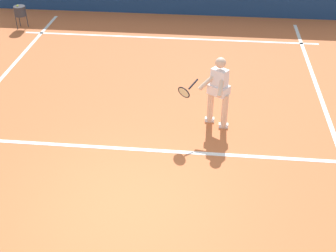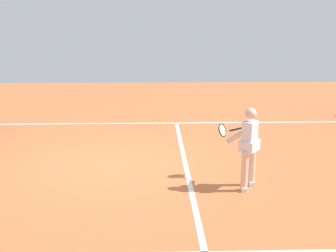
% 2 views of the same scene
% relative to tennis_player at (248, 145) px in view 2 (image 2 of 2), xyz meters
% --- Properties ---
extents(ground_plane, '(25.50, 25.50, 0.00)m').
position_rel_tennis_player_xyz_m(ground_plane, '(1.48, 2.69, -0.85)').
color(ground_plane, '#C66638').
extents(service_line_marking, '(7.87, 0.10, 0.01)m').
position_rel_tennis_player_xyz_m(service_line_marking, '(1.48, 1.06, -0.84)').
color(service_line_marking, white).
rests_on(service_line_marking, ground).
extents(sideline_right_marking, '(0.10, 17.61, 0.01)m').
position_rel_tennis_player_xyz_m(sideline_right_marking, '(5.42, 2.69, -0.84)').
color(sideline_right_marking, white).
rests_on(sideline_right_marking, ground).
extents(tennis_player, '(1.09, 0.76, 1.55)m').
position_rel_tennis_player_xyz_m(tennis_player, '(0.00, 0.00, 0.00)').
color(tennis_player, beige).
rests_on(tennis_player, ground).
extents(tennis_ball_mid, '(0.07, 0.07, 0.07)m').
position_rel_tennis_player_xyz_m(tennis_ball_mid, '(5.81, 1.54, -0.81)').
color(tennis_ball_mid, '#D1E533').
rests_on(tennis_ball_mid, ground).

